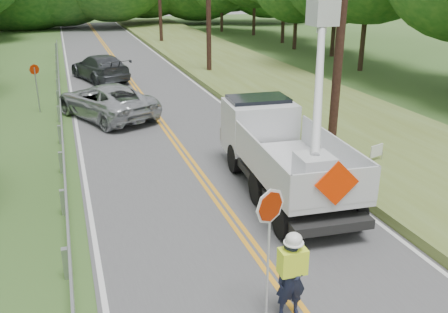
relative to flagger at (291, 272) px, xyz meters
name	(u,v)px	position (x,y,z in m)	size (l,w,h in m)	color
road	(164,126)	(0.25, 12.55, -0.94)	(7.20, 96.00, 0.03)	#4F4E51
guardrail	(61,116)	(-3.77, 13.45, -0.40)	(0.18, 48.00, 0.77)	#A3A6AB
tall_grass_verge	(316,109)	(7.35, 12.55, -0.80)	(7.00, 96.00, 0.30)	#5A6826
flagger	(291,272)	(0.00, 0.00, 0.00)	(1.04, 0.39, 2.60)	#191E33
bucket_truck	(279,132)	(2.46, 6.01, 0.53)	(4.05, 6.56, 6.37)	black
suv_silver	(106,101)	(-1.86, 14.54, -0.18)	(2.48, 5.39, 1.50)	#B2B5BA
suv_darkgrey	(100,67)	(-1.40, 22.90, -0.18)	(2.10, 5.16, 1.50)	#3D4146
stop_sign_permanent	(36,82)	(-4.69, 16.40, 0.48)	(0.41, 0.27, 2.21)	#A3A6AB
yard_sign	(377,152)	(5.80, 5.70, -0.35)	(0.55, 0.20, 0.83)	white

